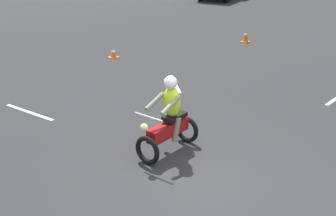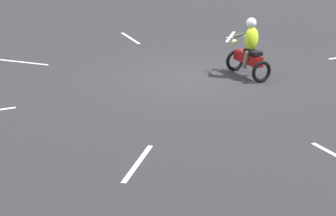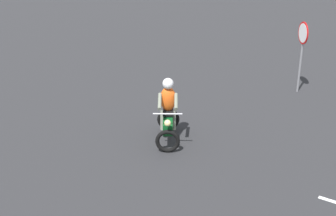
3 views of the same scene
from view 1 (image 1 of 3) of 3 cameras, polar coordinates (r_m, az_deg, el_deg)
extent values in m
plane|color=#28282B|center=(8.77, 4.76, -9.17)|extent=(120.00, 120.00, 0.00)
torus|color=black|center=(9.28, -2.53, -5.18)|extent=(0.60, 0.11, 0.60)
torus|color=black|center=(10.19, 2.30, -2.61)|extent=(0.60, 0.11, 0.60)
cube|color=maroon|center=(9.63, 0.00, -2.66)|extent=(0.25, 1.10, 0.28)
cube|color=black|center=(9.70, 0.82, -1.06)|extent=(0.27, 0.56, 0.10)
cylinder|color=silver|center=(9.02, -2.40, -1.09)|extent=(0.70, 0.04, 0.04)
sphere|color=#F2E08C|center=(9.00, -2.92, -2.40)|extent=(0.16, 0.16, 0.16)
ellipsoid|color=#CCEA26|center=(9.50, 0.45, 0.77)|extent=(0.40, 0.28, 0.64)
cylinder|color=slate|center=(9.38, -1.64, 0.82)|extent=(0.10, 0.55, 0.27)
cylinder|color=slate|center=(9.14, 0.27, 0.26)|extent=(0.10, 0.55, 0.27)
cylinder|color=slate|center=(9.78, -0.27, -2.26)|extent=(0.12, 0.25, 0.51)
cylinder|color=slate|center=(9.62, 1.02, -2.68)|extent=(0.12, 0.25, 0.51)
sphere|color=white|center=(9.32, 0.31, 3.11)|extent=(0.28, 0.28, 0.28)
cube|color=orange|center=(19.35, 9.41, 7.98)|extent=(0.32, 0.32, 0.03)
cone|color=orange|center=(19.30, 9.45, 8.64)|extent=(0.24, 0.24, 0.43)
cylinder|color=white|center=(19.28, 9.47, 8.83)|extent=(0.13, 0.13, 0.05)
cube|color=orange|center=(16.92, -6.66, 6.17)|extent=(0.32, 0.32, 0.03)
cone|color=orange|center=(16.88, -6.68, 6.69)|extent=(0.24, 0.24, 0.29)
cylinder|color=white|center=(16.87, -6.69, 6.83)|extent=(0.13, 0.13, 0.05)
cube|color=silver|center=(13.64, 19.84, 1.13)|extent=(0.13, 1.36, 0.01)
cube|color=silver|center=(14.01, 0.87, 2.98)|extent=(1.29, 1.23, 0.01)
cube|color=silver|center=(12.40, -16.57, -0.48)|extent=(1.79, 0.17, 0.01)
camera|label=2|loc=(21.82, 53.04, 15.02)|focal=70.00mm
camera|label=3|loc=(17.39, 14.86, 24.09)|focal=50.00mm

